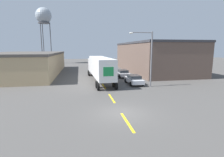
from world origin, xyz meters
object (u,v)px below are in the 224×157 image
object	(u,v)px
parked_car_right_mid	(134,79)
water_tower	(44,16)
parked_car_right_far	(123,73)
semi_truck	(99,67)
street_lamp	(148,55)

from	to	relation	value
parked_car_right_mid	water_tower	bearing A→B (deg)	115.23
parked_car_right_mid	parked_car_right_far	size ratio (longest dim) A/B	1.00
parked_car_right_far	water_tower	xyz separation A→B (m)	(-19.73, 35.05, 15.57)
parked_car_right_mid	parked_car_right_far	world-z (taller)	same
semi_truck	parked_car_right_mid	bearing A→B (deg)	-41.41
water_tower	semi_truck	bearing A→B (deg)	-68.48
parked_car_right_mid	parked_car_right_far	bearing A→B (deg)	90.00
semi_truck	street_lamp	size ratio (longest dim) A/B	2.05
semi_truck	parked_car_right_mid	size ratio (longest dim) A/B	3.39
parked_car_right_mid	street_lamp	world-z (taller)	street_lamp
water_tower	street_lamp	xyz separation A→B (m)	(21.11, -43.80, -11.85)
parked_car_right_mid	parked_car_right_far	distance (m)	6.82
parked_car_right_mid	street_lamp	xyz separation A→B (m)	(1.38, -1.93, 3.73)
semi_truck	parked_car_right_far	size ratio (longest dim) A/B	3.39
water_tower	street_lamp	distance (m)	50.05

